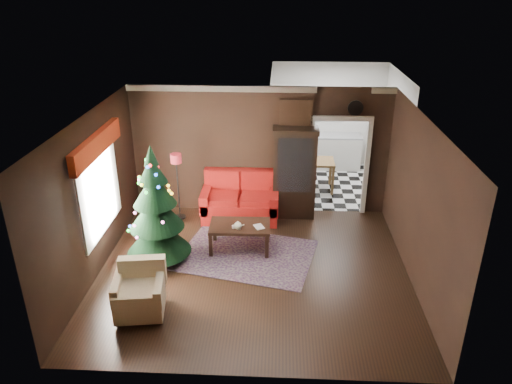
{
  "coord_description": "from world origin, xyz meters",
  "views": [
    {
      "loc": [
        0.42,
        -7.33,
        4.87
      ],
      "look_at": [
        0.0,
        0.9,
        1.15
      ],
      "focal_mm": 33.97,
      "sensor_mm": 36.0,
      "label": 1
    }
  ],
  "objects_px": {
    "armchair": "(139,289)",
    "kitchen_table": "(319,175)",
    "curio_cabinet": "(294,175)",
    "wall_clock": "(355,108)",
    "teapot": "(238,225)",
    "floor_lamp": "(178,187)",
    "coffee_table": "(240,237)",
    "loveseat": "(240,197)",
    "christmas_tree": "(156,208)"
  },
  "relations": [
    {
      "from": "wall_clock",
      "to": "coffee_table",
      "type": "bearing_deg",
      "value": -142.95
    },
    {
      "from": "teapot",
      "to": "kitchen_table",
      "type": "xyz_separation_m",
      "value": [
        1.72,
        3.12,
        -0.23
      ]
    },
    {
      "from": "armchair",
      "to": "kitchen_table",
      "type": "distance_m",
      "value": 5.86
    },
    {
      "from": "teapot",
      "to": "wall_clock",
      "type": "xyz_separation_m",
      "value": [
        2.27,
        1.87,
        1.77
      ]
    },
    {
      "from": "loveseat",
      "to": "curio_cabinet",
      "type": "relative_size",
      "value": 0.89
    },
    {
      "from": "curio_cabinet",
      "to": "armchair",
      "type": "bearing_deg",
      "value": -124.45
    },
    {
      "from": "armchair",
      "to": "wall_clock",
      "type": "height_order",
      "value": "wall_clock"
    },
    {
      "from": "christmas_tree",
      "to": "wall_clock",
      "type": "relative_size",
      "value": 7.0
    },
    {
      "from": "loveseat",
      "to": "floor_lamp",
      "type": "relative_size",
      "value": 1.18
    },
    {
      "from": "christmas_tree",
      "to": "armchair",
      "type": "relative_size",
      "value": 2.85
    },
    {
      "from": "armchair",
      "to": "coffee_table",
      "type": "relative_size",
      "value": 0.69
    },
    {
      "from": "loveseat",
      "to": "floor_lamp",
      "type": "bearing_deg",
      "value": -168.72
    },
    {
      "from": "coffee_table",
      "to": "floor_lamp",
      "type": "bearing_deg",
      "value": 142.72
    },
    {
      "from": "curio_cabinet",
      "to": "floor_lamp",
      "type": "xyz_separation_m",
      "value": [
        -2.42,
        -0.47,
        -0.12
      ]
    },
    {
      "from": "christmas_tree",
      "to": "teapot",
      "type": "relative_size",
      "value": 13.5
    },
    {
      "from": "curio_cabinet",
      "to": "armchair",
      "type": "xyz_separation_m",
      "value": [
        -2.44,
        -3.55,
        -0.49
      ]
    },
    {
      "from": "christmas_tree",
      "to": "coffee_table",
      "type": "xyz_separation_m",
      "value": [
        1.46,
        0.43,
        -0.78
      ]
    },
    {
      "from": "floor_lamp",
      "to": "armchair",
      "type": "xyz_separation_m",
      "value": [
        -0.02,
        -3.08,
        -0.37
      ]
    },
    {
      "from": "floor_lamp",
      "to": "christmas_tree",
      "type": "relative_size",
      "value": 0.64
    },
    {
      "from": "armchair",
      "to": "teapot",
      "type": "relative_size",
      "value": 4.73
    },
    {
      "from": "armchair",
      "to": "wall_clock",
      "type": "bearing_deg",
      "value": 37.74
    },
    {
      "from": "curio_cabinet",
      "to": "teapot",
      "type": "height_order",
      "value": "curio_cabinet"
    },
    {
      "from": "curio_cabinet",
      "to": "christmas_tree",
      "type": "relative_size",
      "value": 0.85
    },
    {
      "from": "loveseat",
      "to": "floor_lamp",
      "type": "height_order",
      "value": "floor_lamp"
    },
    {
      "from": "coffee_table",
      "to": "kitchen_table",
      "type": "distance_m",
      "value": 3.41
    },
    {
      "from": "loveseat",
      "to": "coffee_table",
      "type": "relative_size",
      "value": 1.49
    },
    {
      "from": "curio_cabinet",
      "to": "christmas_tree",
      "type": "height_order",
      "value": "christmas_tree"
    },
    {
      "from": "christmas_tree",
      "to": "coffee_table",
      "type": "relative_size",
      "value": 1.96
    },
    {
      "from": "curio_cabinet",
      "to": "loveseat",
      "type": "bearing_deg",
      "value": -169.17
    },
    {
      "from": "floor_lamp",
      "to": "armchair",
      "type": "bearing_deg",
      "value": -90.28
    },
    {
      "from": "coffee_table",
      "to": "wall_clock",
      "type": "height_order",
      "value": "wall_clock"
    },
    {
      "from": "teapot",
      "to": "kitchen_table",
      "type": "bearing_deg",
      "value": 61.12
    },
    {
      "from": "coffee_table",
      "to": "wall_clock",
      "type": "distance_m",
      "value": 3.52
    },
    {
      "from": "christmas_tree",
      "to": "kitchen_table",
      "type": "distance_m",
      "value": 4.68
    },
    {
      "from": "christmas_tree",
      "to": "kitchen_table",
      "type": "xyz_separation_m",
      "value": [
        3.16,
        3.38,
        -0.68
      ]
    },
    {
      "from": "floor_lamp",
      "to": "armchair",
      "type": "height_order",
      "value": "floor_lamp"
    },
    {
      "from": "christmas_tree",
      "to": "coffee_table",
      "type": "height_order",
      "value": "christmas_tree"
    },
    {
      "from": "floor_lamp",
      "to": "armchair",
      "type": "relative_size",
      "value": 1.83
    },
    {
      "from": "floor_lamp",
      "to": "teapot",
      "type": "relative_size",
      "value": 8.67
    },
    {
      "from": "floor_lamp",
      "to": "kitchen_table",
      "type": "distance_m",
      "value": 3.64
    },
    {
      "from": "loveseat",
      "to": "wall_clock",
      "type": "distance_m",
      "value": 3.04
    },
    {
      "from": "curio_cabinet",
      "to": "armchair",
      "type": "distance_m",
      "value": 4.34
    },
    {
      "from": "wall_clock",
      "to": "floor_lamp",
      "type": "bearing_deg",
      "value": -169.77
    },
    {
      "from": "loveseat",
      "to": "wall_clock",
      "type": "xyz_separation_m",
      "value": [
        2.35,
        0.4,
        1.88
      ]
    },
    {
      "from": "loveseat",
      "to": "wall_clock",
      "type": "relative_size",
      "value": 5.31
    },
    {
      "from": "curio_cabinet",
      "to": "coffee_table",
      "type": "xyz_separation_m",
      "value": [
        -1.05,
        -1.52,
        -0.68
      ]
    },
    {
      "from": "wall_clock",
      "to": "loveseat",
      "type": "bearing_deg",
      "value": -170.34
    },
    {
      "from": "curio_cabinet",
      "to": "coffee_table",
      "type": "distance_m",
      "value": 1.97
    },
    {
      "from": "armchair",
      "to": "kitchen_table",
      "type": "xyz_separation_m",
      "value": [
        3.09,
        4.98,
        -0.09
      ]
    },
    {
      "from": "curio_cabinet",
      "to": "wall_clock",
      "type": "relative_size",
      "value": 5.94
    }
  ]
}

